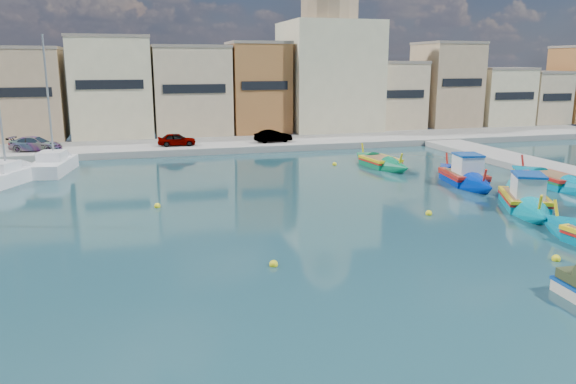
{
  "coord_description": "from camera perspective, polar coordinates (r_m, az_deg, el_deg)",
  "views": [
    {
      "loc": [
        -12.14,
        -21.9,
        8.07
      ],
      "look_at": [
        -4.33,
        6.0,
        1.4
      ],
      "focal_mm": 35.0,
      "sensor_mm": 36.0,
      "label": 1
    }
  ],
  "objects": [
    {
      "name": "yacht_midnorth",
      "position": [
        43.98,
        -25.71,
        1.65
      ],
      "size": [
        5.21,
        7.64,
        10.52
      ],
      "color": "white",
      "rests_on": "ground"
    },
    {
      "name": "church_block",
      "position": [
        65.74,
        4.16,
        13.23
      ],
      "size": [
        10.0,
        10.0,
        19.1
      ],
      "color": "beige",
      "rests_on": "ground"
    },
    {
      "name": "luzzu_cyan_mid",
      "position": [
        41.73,
        25.34,
        0.96
      ],
      "size": [
        2.47,
        9.45,
        2.78
      ],
      "color": "#007DA1",
      "rests_on": "ground"
    },
    {
      "name": "luzzu_turquoise_cabin",
      "position": [
        34.86,
        22.88,
        -0.82
      ],
      "size": [
        6.34,
        9.78,
        3.17
      ],
      "color": "#008FA4",
      "rests_on": "ground"
    },
    {
      "name": "luzzu_blue_cabin",
      "position": [
        40.45,
        17.43,
        1.42
      ],
      "size": [
        3.78,
        9.33,
        3.22
      ],
      "color": "#0026A6",
      "rests_on": "ground"
    },
    {
      "name": "mooring_buoys",
      "position": [
        30.38,
        12.25,
        -2.59
      ],
      "size": [
        24.67,
        25.67,
        0.36
      ],
      "color": "#FEF51A",
      "rests_on": "ground"
    },
    {
      "name": "luzzu_green",
      "position": [
        45.45,
        9.36,
        2.92
      ],
      "size": [
        2.95,
        8.37,
        2.58
      ],
      "color": "#0B7549",
      "rests_on": "ground"
    },
    {
      "name": "ground",
      "position": [
        26.31,
        12.77,
        -5.23
      ],
      "size": [
        160.0,
        160.0,
        0.0
      ],
      "primitive_type": "plane",
      "color": "#132F39",
      "rests_on": "ground"
    },
    {
      "name": "yacht_north",
      "position": [
        47.44,
        -22.18,
        2.73
      ],
      "size": [
        3.66,
        8.46,
        10.93
      ],
      "color": "white",
      "rests_on": "ground"
    },
    {
      "name": "parked_cars",
      "position": [
        52.85,
        -14.91,
        5.07
      ],
      "size": [
        25.46,
        2.8,
        1.27
      ],
      "color": "#4C1919",
      "rests_on": "north_quay"
    },
    {
      "name": "north_quay",
      "position": [
        55.8,
        -2.92,
        4.94
      ],
      "size": [
        80.0,
        8.0,
        0.6
      ],
      "primitive_type": "cube",
      "color": "gray",
      "rests_on": "ground"
    },
    {
      "name": "north_townhouses",
      "position": [
        64.16,
        1.46,
        10.21
      ],
      "size": [
        83.2,
        7.87,
        10.19
      ],
      "color": "#CDB68E",
      "rests_on": "ground"
    }
  ]
}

